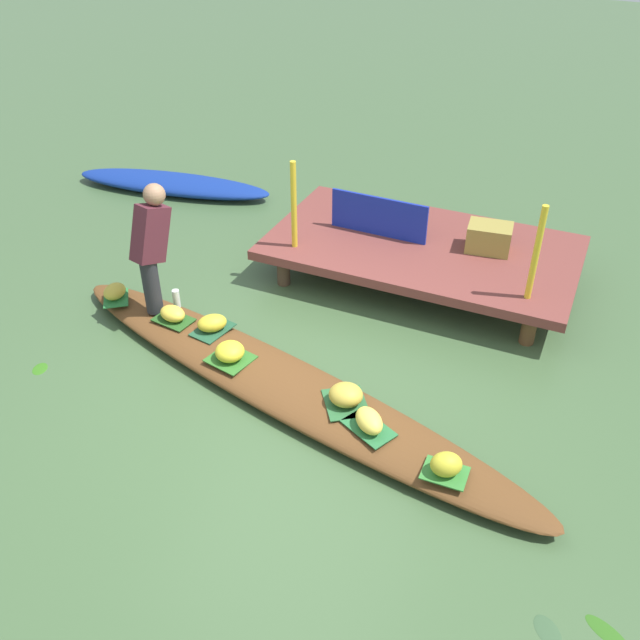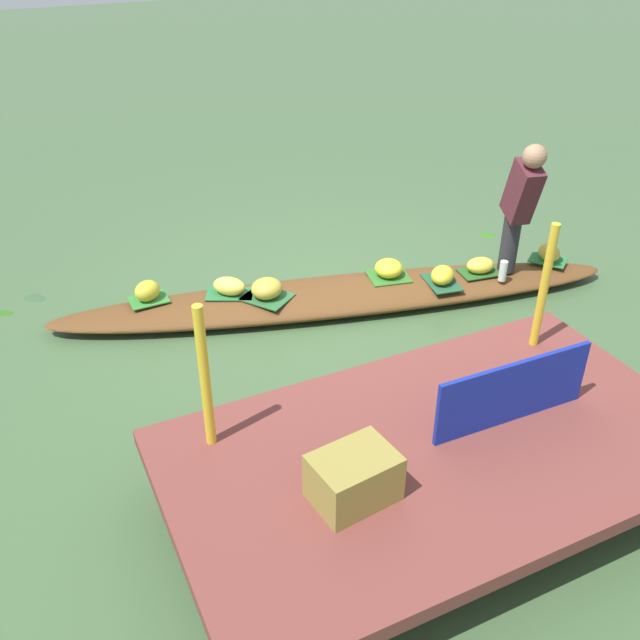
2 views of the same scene
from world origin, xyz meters
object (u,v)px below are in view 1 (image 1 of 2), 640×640
object	(u,v)px
banana_bunch_2	(212,323)
water_bottle	(176,299)
vendor_person	(151,243)
produce_crate	(489,238)
banana_bunch_6	(346,395)
vendor_boat	(279,383)
banana_bunch_1	(173,314)
market_banner	(379,216)
moored_boat	(173,184)
banana_bunch_3	(446,464)
banana_bunch_5	(369,421)
banana_bunch_0	(115,291)
banana_bunch_4	(230,351)

from	to	relation	value
banana_bunch_2	water_bottle	distance (m)	0.55
vendor_person	produce_crate	size ratio (longest dim) A/B	2.82
banana_bunch_6	water_bottle	size ratio (longest dim) A/B	1.46
vendor_boat	vendor_person	xyz separation A→B (m)	(-1.50, 0.45, 0.79)
banana_bunch_1	water_bottle	xyz separation A→B (m)	(-0.09, 0.21, 0.02)
water_bottle	market_banner	world-z (taller)	market_banner
moored_boat	vendor_boat	bearing A→B (deg)	-52.99
banana_bunch_3	market_banner	size ratio (longest dim) A/B	0.21
banana_bunch_2	banana_bunch_6	distance (m)	1.57
banana_bunch_1	water_bottle	world-z (taller)	water_bottle
vendor_person	banana_bunch_5	bearing A→B (deg)	-16.94
market_banner	produce_crate	xyz separation A→B (m)	(1.15, 0.15, -0.07)
banana_bunch_0	market_banner	xyz separation A→B (m)	(2.03, 1.91, 0.36)
banana_bunch_2	banana_bunch_4	distance (m)	0.48
banana_bunch_1	produce_crate	xyz separation A→B (m)	(2.45, 2.14, 0.30)
banana_bunch_0	banana_bunch_4	bearing A→B (deg)	-13.85
banana_bunch_1	banana_bunch_4	distance (m)	0.85
banana_bunch_2	banana_bunch_5	bearing A→B (deg)	-19.27
banana_bunch_1	vendor_boat	bearing A→B (deg)	-13.80
banana_bunch_2	water_bottle	bearing A→B (deg)	159.76
banana_bunch_6	market_banner	distance (m)	2.52
market_banner	produce_crate	world-z (taller)	market_banner
banana_bunch_0	vendor_person	bearing A→B (deg)	6.09
banana_bunch_4	vendor_person	size ratio (longest dim) A/B	0.21
market_banner	banana_bunch_2	bearing A→B (deg)	-112.71
moored_boat	banana_bunch_4	xyz separation A→B (m)	(2.71, -3.08, 0.16)
banana_bunch_1	banana_bunch_6	size ratio (longest dim) A/B	0.95
banana_bunch_2	banana_bunch_6	xyz separation A→B (m)	(1.51, -0.43, 0.01)
banana_bunch_1	vendor_person	world-z (taller)	vendor_person
banana_bunch_0	banana_bunch_6	distance (m)	2.71
banana_bunch_3	banana_bunch_4	xyz separation A→B (m)	(-2.07, 0.52, -0.01)
banana_bunch_4	water_bottle	bearing A→B (deg)	150.54
banana_bunch_3	banana_bunch_5	bearing A→B (deg)	162.77
banana_bunch_0	banana_bunch_2	distance (m)	1.16
banana_bunch_0	banana_bunch_5	distance (m)	3.01
banana_bunch_4	vendor_person	xyz separation A→B (m)	(-1.02, 0.43, 0.62)
banana_bunch_2	banana_bunch_5	distance (m)	1.88
banana_bunch_1	banana_bunch_6	world-z (taller)	banana_bunch_6
market_banner	produce_crate	distance (m)	1.16
moored_boat	produce_crate	distance (m)	4.44
banana_bunch_1	banana_bunch_3	bearing A→B (deg)	-15.83
banana_bunch_5	banana_bunch_6	world-z (taller)	banana_bunch_6
produce_crate	banana_bunch_6	bearing A→B (deg)	-101.51
water_bottle	banana_bunch_1	bearing A→B (deg)	-65.58
moored_boat	banana_bunch_2	size ratio (longest dim) A/B	10.09
banana_bunch_1	market_banner	bearing A→B (deg)	56.98
vendor_person	banana_bunch_0	bearing A→B (deg)	-173.91
vendor_boat	produce_crate	size ratio (longest dim) A/B	11.47
banana_bunch_0	water_bottle	world-z (taller)	water_bottle
market_banner	banana_bunch_4	bearing A→B (deg)	-101.29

